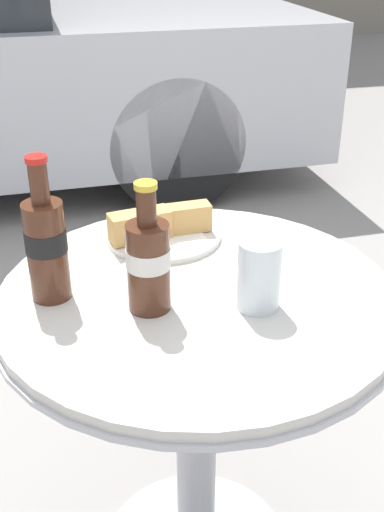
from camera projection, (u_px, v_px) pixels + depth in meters
bistro_table at (197, 371)px, 1.22m from camera, size 0.72×0.72×0.70m
cola_bottle_left at (46, 245)px, 1.07m from camera, size 0.07×0.07×0.26m
cola_bottle_right at (148, 261)px, 1.05m from camera, size 0.07×0.07×0.23m
drinking_glass at (259, 278)px, 1.06m from camera, size 0.07×0.07×0.12m
lunch_plate_near at (162, 230)px, 1.30m from camera, size 0.24×0.24×0.07m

